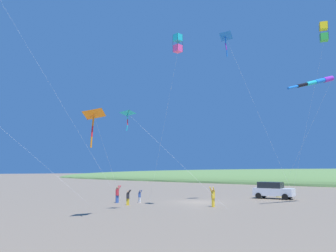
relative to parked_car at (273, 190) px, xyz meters
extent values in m
plane|color=#756654|center=(-8.97, 3.79, -0.95)|extent=(600.00, 600.00, 0.00)
cube|color=silver|center=(0.01, -0.10, -0.20)|extent=(2.47, 4.53, 0.84)
cube|color=black|center=(-0.04, 0.24, 0.56)|extent=(1.99, 2.79, 0.68)
cylinder|color=black|center=(1.15, -1.41, -0.62)|extent=(0.32, 0.69, 0.66)
cylinder|color=black|center=(-0.68, -1.68, -0.62)|extent=(0.32, 0.69, 0.66)
cylinder|color=black|center=(0.71, 1.49, -0.62)|extent=(0.32, 0.69, 0.66)
cylinder|color=black|center=(-1.12, 1.21, -0.62)|extent=(0.32, 0.69, 0.66)
cube|color=yellow|center=(2.77, 0.58, -0.77)|extent=(0.60, 0.40, 0.36)
cube|color=white|center=(2.77, 0.58, -0.56)|extent=(0.62, 0.42, 0.06)
cube|color=gold|center=(-11.68, -0.03, -0.58)|extent=(0.31, 0.18, 0.74)
cylinder|color=gold|center=(-11.68, -0.03, 0.09)|extent=(0.38, 0.38, 0.61)
sphere|color=tan|center=(-11.68, -0.03, 0.52)|extent=(0.23, 0.23, 0.23)
cylinder|color=gold|center=(-11.81, -0.20, 0.56)|extent=(0.38, 0.14, 0.46)
cylinder|color=gold|center=(-11.85, 0.10, 0.56)|extent=(0.38, 0.14, 0.46)
cube|color=silver|center=(-13.46, 7.48, -0.68)|extent=(0.11, 0.21, 0.54)
cylinder|color=#335199|center=(-13.46, 7.48, -0.19)|extent=(0.25, 0.25, 0.44)
sphere|color=brown|center=(-13.46, 7.48, 0.11)|extent=(0.17, 0.17, 0.17)
cylinder|color=#335199|center=(-13.35, 7.37, 0.14)|extent=(0.07, 0.27, 0.34)
cylinder|color=#335199|center=(-13.57, 7.37, 0.14)|extent=(0.07, 0.27, 0.34)
cube|color=#335199|center=(-15.01, 9.00, -0.59)|extent=(0.30, 0.18, 0.72)
cylinder|color=#B72833|center=(-15.01, 9.00, 0.07)|extent=(0.37, 0.37, 0.60)
sphere|color=brown|center=(-15.01, 9.00, 0.48)|extent=(0.23, 0.23, 0.23)
cylinder|color=#B72833|center=(-14.85, 9.13, 0.52)|extent=(0.37, 0.14, 0.45)
cylinder|color=#B72833|center=(-14.88, 8.84, 0.52)|extent=(0.37, 0.14, 0.45)
cube|color=gold|center=(-15.74, 6.57, -0.65)|extent=(0.21, 0.26, 0.60)
cylinder|color=#232328|center=(-15.74, 6.57, -0.11)|extent=(0.36, 0.36, 0.49)
sphere|color=#A37551|center=(-15.74, 6.57, 0.23)|extent=(0.19, 0.19, 0.19)
cylinder|color=#232328|center=(-15.58, 6.52, 0.27)|extent=(0.20, 0.30, 0.37)
cylinder|color=#232328|center=(-15.80, 6.41, 0.27)|extent=(0.20, 0.30, 0.37)
cube|color=#1EB7C6|center=(-15.16, 0.97, 13.63)|extent=(0.66, 0.66, 0.61)
cube|color=#EF4C93|center=(-15.16, 0.97, 12.66)|extent=(0.66, 0.66, 0.61)
cylinder|color=black|center=(-15.49, 0.70, 13.15)|extent=(0.02, 0.02, 1.57)
cylinder|color=black|center=(-14.89, 0.64, 13.15)|extent=(0.02, 0.02, 1.57)
cylinder|color=black|center=(-15.43, 1.31, 13.15)|extent=(0.02, 0.02, 1.57)
cylinder|color=black|center=(-14.83, 1.25, 13.15)|extent=(0.02, 0.02, 1.57)
cylinder|color=white|center=(-13.75, 4.10, 5.71)|extent=(2.84, 6.27, 13.31)
pyramid|color=orange|center=(-23.37, 1.41, 6.03)|extent=(1.75, 1.25, 0.66)
cylinder|color=black|center=(-23.36, 1.37, 5.95)|extent=(0.23, 1.27, 0.70)
cylinder|color=orange|center=(-23.37, 1.40, 5.51)|extent=(0.16, 0.21, 0.73)
cylinder|color=red|center=(-23.41, 1.43, 4.79)|extent=(0.19, 0.14, 0.73)
cylinder|color=orange|center=(-23.44, 1.45, 4.06)|extent=(0.15, 0.18, 0.73)
cylinder|color=white|center=(-20.70, 2.87, 2.47)|extent=(5.33, 3.01, 6.84)
cylinder|color=white|center=(-21.27, 12.69, 3.03)|extent=(7.11, 6.00, 7.96)
pyramid|color=#1EB7C6|center=(-19.09, 2.88, 6.78)|extent=(1.20, 1.04, 0.38)
cylinder|color=black|center=(-19.10, 2.86, 6.73)|extent=(0.40, 0.76, 0.39)
cylinder|color=#1EB7C6|center=(-19.09, 2.88, 6.45)|extent=(0.11, 0.13, 0.46)
cylinder|color=red|center=(-19.09, 2.88, 5.99)|extent=(0.12, 0.14, 0.46)
cylinder|color=#1EB7C6|center=(-19.12, 2.89, 5.54)|extent=(0.14, 0.15, 0.47)
cylinder|color=white|center=(-16.08, 0.16, 2.87)|extent=(6.04, 5.40, 7.65)
cube|color=yellow|center=(1.21, -6.08, 17.94)|extent=(1.06, 1.06, 0.80)
cube|color=green|center=(1.21, -6.08, 16.66)|extent=(1.06, 1.06, 0.80)
cylinder|color=black|center=(1.01, -6.61, 17.30)|extent=(0.02, 0.02, 2.08)
cylinder|color=black|center=(1.74, -6.28, 17.30)|extent=(0.02, 0.02, 2.08)
cylinder|color=black|center=(0.68, -5.88, 17.30)|extent=(0.02, 0.02, 2.08)
cylinder|color=black|center=(1.41, -5.55, 17.30)|extent=(0.02, 0.02, 2.08)
cylinder|color=white|center=(3.28, -2.98, 7.65)|extent=(4.15, 6.20, 17.21)
pyramid|color=blue|center=(-7.86, 0.79, 15.99)|extent=(1.67, 1.14, 0.72)
cylinder|color=black|center=(-7.87, 0.74, 15.91)|extent=(0.18, 1.16, 0.81)
cylinder|color=blue|center=(-7.89, 0.74, 15.48)|extent=(0.17, 0.13, 0.71)
cylinder|color=purple|center=(-7.87, 0.71, 14.78)|extent=(0.23, 0.23, 0.72)
cylinder|color=blue|center=(-7.80, 0.68, 14.08)|extent=(0.20, 0.15, 0.71)
cylinder|color=white|center=(-3.52, -0.71, 7.45)|extent=(8.71, 2.90, 16.81)
cylinder|color=purple|center=(-2.86, -7.41, 10.88)|extent=(1.43, 0.92, 0.83)
cylinder|color=blue|center=(-3.99, -7.01, 10.54)|extent=(1.39, 0.85, 0.76)
cylinder|color=#1EB7C6|center=(-5.12, -6.60, 10.20)|extent=(1.35, 0.78, 0.69)
cylinder|color=black|center=(-6.25, -6.20, 9.86)|extent=(1.31, 0.71, 0.62)
cylinder|color=blue|center=(-7.39, -5.80, 9.53)|extent=(1.27, 0.64, 0.56)
cylinder|color=white|center=(0.82, -3.28, 4.98)|extent=(6.24, 8.66, 11.87)
cylinder|color=white|center=(-20.27, 10.89, 8.32)|extent=(11.95, 3.01, 18.54)
camera|label=1|loc=(-36.57, -17.49, 2.21)|focal=36.31mm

